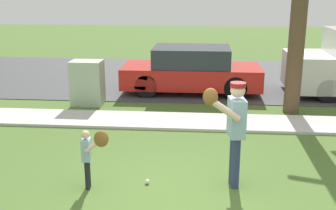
{
  "coord_description": "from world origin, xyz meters",
  "views": [
    {
      "loc": [
        0.24,
        -5.64,
        3.07
      ],
      "look_at": [
        -0.39,
        1.56,
        1.0
      ],
      "focal_mm": 44.88,
      "sensor_mm": 36.0,
      "label": 1
    }
  ],
  "objects": [
    {
      "name": "ground_plane",
      "position": [
        0.0,
        3.5,
        0.0
      ],
      "size": [
        48.0,
        48.0,
        0.0
      ],
      "primitive_type": "plane",
      "color": "#4C6B2D"
    },
    {
      "name": "sidewalk_strip",
      "position": [
        0.0,
        3.6,
        0.03
      ],
      "size": [
        36.0,
        1.2,
        0.06
      ],
      "primitive_type": "cube",
      "color": "beige",
      "rests_on": "ground"
    },
    {
      "name": "road_surface",
      "position": [
        0.0,
        8.6,
        0.01
      ],
      "size": [
        36.0,
        6.8,
        0.02
      ],
      "primitive_type": "cube",
      "color": "#424244",
      "rests_on": "ground"
    },
    {
      "name": "person_adult",
      "position": [
        0.71,
        0.48,
        1.05
      ],
      "size": [
        0.67,
        0.68,
        1.68
      ],
      "rotation": [
        0.0,
        0.0,
        -3.01
      ],
      "color": "navy",
      "rests_on": "ground"
    },
    {
      "name": "person_child",
      "position": [
        -1.44,
        0.18,
        0.65
      ],
      "size": [
        0.47,
        0.36,
        1.0
      ],
      "rotation": [
        0.0,
        0.0,
        0.13
      ],
      "color": "black",
      "rests_on": "ground"
    },
    {
      "name": "baseball",
      "position": [
        -0.62,
        0.43,
        0.04
      ],
      "size": [
        0.07,
        0.07,
        0.07
      ],
      "primitive_type": "sphere",
      "color": "white",
      "rests_on": "ground"
    },
    {
      "name": "utility_cabinet",
      "position": [
        -2.82,
        4.93,
        0.59
      ],
      "size": [
        0.81,
        0.6,
        1.17
      ],
      "primitive_type": "cube",
      "color": "#9EB293",
      "rests_on": "ground"
    },
    {
      "name": "parked_hatchback_red",
      "position": [
        -0.13,
        6.49,
        0.66
      ],
      "size": [
        4.0,
        1.75,
        1.33
      ],
      "rotation": [
        0.0,
        0.0,
        3.14
      ],
      "color": "red",
      "rests_on": "road_surface"
    }
  ]
}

